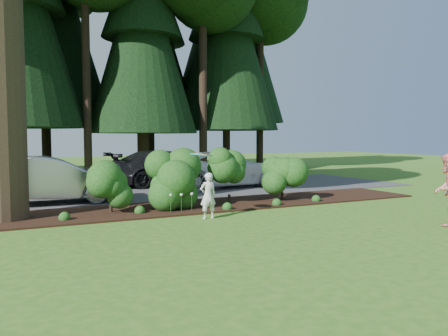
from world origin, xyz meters
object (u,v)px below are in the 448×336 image
car_dark_suv (168,168)px  frisbee (202,154)px  car_white_suv (223,169)px  adult (447,190)px  car_silver_wagon (51,180)px  child (208,196)px

car_dark_suv → frisbee: (-1.77, -7.66, 0.86)m
car_white_suv → frisbee: bearing=143.4°
adult → frisbee: adult is taller
adult → car_dark_suv: bearing=-95.1°
car_silver_wagon → frisbee: bearing=-142.3°
car_silver_wagon → car_dark_suv: 5.92m
car_white_suv → car_dark_suv: (-1.79, 1.58, 0.01)m
car_silver_wagon → car_dark_suv: size_ratio=0.86×
car_silver_wagon → child: bearing=-140.3°
frisbee → car_dark_suv: bearing=77.0°
car_silver_wagon → frisbee: 5.41m
car_dark_suv → adult: 11.23m
car_silver_wagon → car_white_suv: car_white_suv is taller
child → adult: size_ratio=0.70×
child → car_white_suv: bearing=-119.3°
car_white_suv → car_dark_suv: bearing=42.2°
car_silver_wagon → child: size_ratio=3.74×
car_white_suv → adult: adult is taller
car_white_suv → child: (-3.37, -6.02, -0.17)m
car_white_suv → frisbee: size_ratio=9.08×
car_dark_suv → frisbee: frisbee is taller
child → frisbee: frisbee is taller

